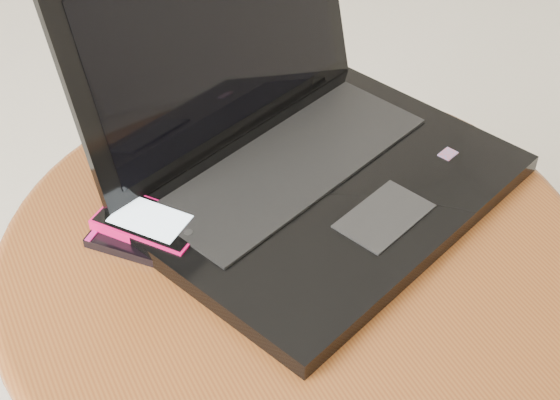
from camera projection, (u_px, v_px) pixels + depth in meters
name	position (u px, v px, depth m)	size (l,w,h in m)	color
table	(294.00, 310.00, 0.88)	(0.60, 0.60, 0.48)	#593317
laptop	(298.00, 148.00, 0.86)	(0.47, 0.44, 0.25)	black
phone_black	(150.00, 239.00, 0.81)	(0.12, 0.13, 0.01)	black
phone_pink	(150.00, 223.00, 0.81)	(0.11, 0.12, 0.01)	#E30A58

